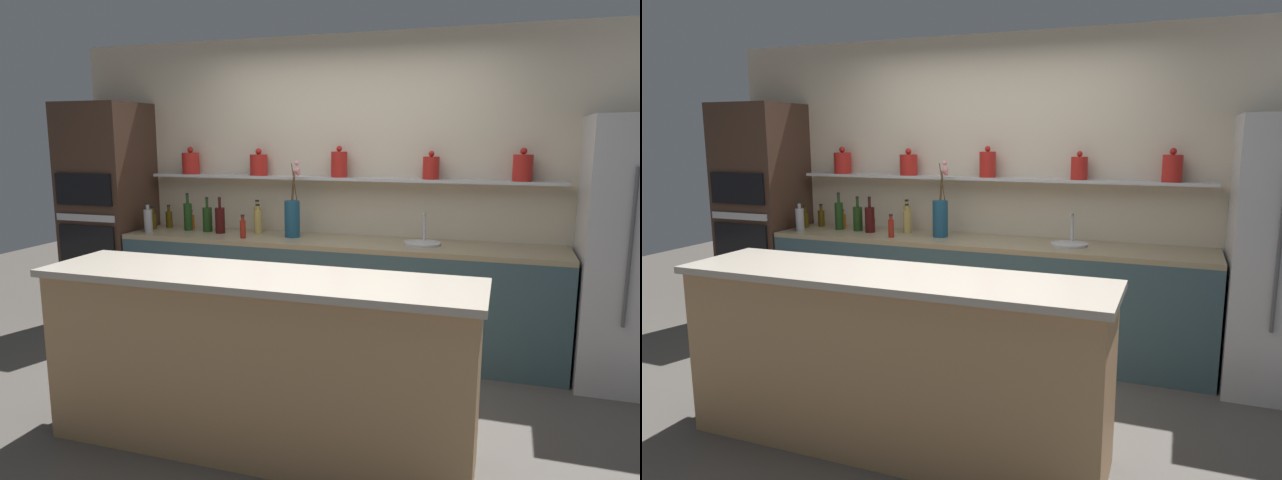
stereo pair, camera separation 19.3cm
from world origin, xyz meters
The scene contains 19 objects.
ground_plane centered at (0.00, 0.00, 0.00)m, with size 12.00×12.00×0.00m, color #4C4742.
back_wall_unit centered at (0.00, 1.60, 1.30)m, with size 5.20×0.28×2.60m.
back_counter_unit centered at (-0.06, 1.24, 0.46)m, with size 3.66×0.62×0.92m.
island_counter centered at (0.00, -0.44, 0.51)m, with size 2.46×0.61×1.02m.
oven_tower centered at (-2.25, 1.24, 1.03)m, with size 0.69×0.64×2.06m.
flower_vase centered at (-0.42, 1.26, 1.10)m, with size 0.14×0.13×0.64m.
sink_fixture centered at (0.67, 1.25, 0.94)m, with size 0.28×0.28×0.25m.
bottle_oil_0 centered at (-1.71, 1.39, 1.00)m, with size 0.06×0.06×0.21m.
bottle_sauce_1 centered at (-1.12, 1.34, 0.99)m, with size 0.05×0.05×0.16m.
bottle_spirit_2 centered at (-0.78, 1.34, 1.03)m, with size 0.07×0.07×0.26m.
bottle_oil_3 centered at (-1.80, 1.27, 1.00)m, with size 0.06×0.06×0.21m.
bottle_spirit_4 centered at (-1.73, 1.09, 1.03)m, with size 0.07×0.07×0.26m.
bottle_sauce_5 centered at (-1.47, 1.39, 0.99)m, with size 0.06×0.06×0.17m.
bottle_spirit_6 centered at (-0.81, 1.41, 1.04)m, with size 0.06×0.06×0.29m.
bottle_sauce_7 centered at (-1.79, 1.16, 1.00)m, with size 0.05×0.05×0.19m.
bottle_sauce_8 centered at (-0.80, 1.08, 1.00)m, with size 0.05×0.05×0.20m.
bottle_wine_9 centered at (-1.45, 1.30, 1.05)m, with size 0.08×0.08×0.34m.
bottle_wine_10 centered at (-1.10, 1.25, 1.04)m, with size 0.09×0.09×0.32m.
bottle_wine_11 centered at (-1.25, 1.29, 1.03)m, with size 0.08×0.08×0.31m.
Camera 2 is at (1.46, -3.12, 1.75)m, focal length 32.00 mm.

